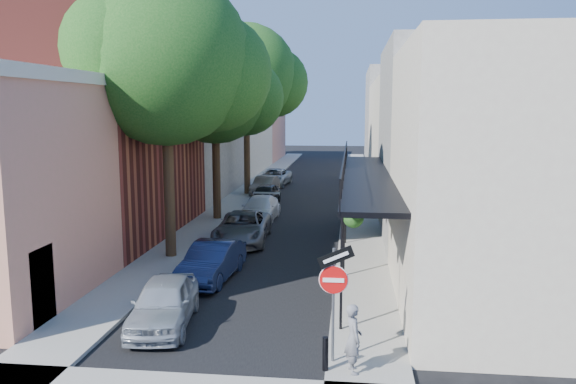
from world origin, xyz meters
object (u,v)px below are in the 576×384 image
(parked_car_d, at_px, (260,209))
(parked_car_a, at_px, (164,303))
(parked_car_c, at_px, (243,228))
(parked_car_e, at_px, (265,194))
(bollard, at_px, (325,354))
(parked_car_f, at_px, (265,186))
(sign_post, at_px, (334,284))
(parked_car_b, at_px, (212,262))
(oak_far, at_px, (253,77))
(pedestrian, at_px, (353,338))
(parked_car_g, at_px, (274,177))
(oak_near, at_px, (178,63))
(oak_mid, at_px, (223,90))

(parked_car_d, bearing_deg, parked_car_a, -89.81)
(parked_car_c, height_order, parked_car_e, parked_car_c)
(bollard, height_order, parked_car_e, parked_car_e)
(parked_car_c, distance_m, parked_car_f, 14.44)
(sign_post, xyz_separation_m, parked_car_b, (-4.56, 6.34, -1.36))
(oak_far, xyz_separation_m, parked_car_a, (1.67, -24.30, -7.58))
(parked_car_d, bearing_deg, pedestrian, -72.78)
(parked_car_e, height_order, parked_car_g, parked_car_g)
(oak_near, xyz_separation_m, parked_car_b, (1.97, -2.95, -7.20))
(parked_car_b, relative_size, parked_car_c, 0.83)
(bollard, bearing_deg, oak_near, 123.12)
(oak_near, relative_size, oak_mid, 1.12)
(sign_post, distance_m, bollard, 1.60)
(bollard, bearing_deg, parked_car_b, 122.86)
(oak_near, bearing_deg, parked_car_d, 76.10)
(bollard, relative_size, parked_car_a, 0.20)
(parked_car_b, xyz_separation_m, pedestrian, (5.03, -6.81, 0.25))
(sign_post, distance_m, parked_car_b, 7.93)
(oak_mid, height_order, parked_car_e, oak_mid)
(oak_far, relative_size, parked_car_g, 2.48)
(parked_car_b, xyz_separation_m, parked_car_c, (0.00, 5.73, 0.01))
(parked_car_a, xyz_separation_m, parked_car_c, (0.29, 10.08, 0.01))
(parked_car_a, bearing_deg, bollard, -34.80)
(bollard, bearing_deg, parked_car_g, 100.06)
(parked_car_g, bearing_deg, parked_car_c, -81.39)
(parked_car_c, bearing_deg, parked_car_b, -92.97)
(parked_car_c, bearing_deg, parked_car_a, -94.60)
(bollard, relative_size, parked_car_c, 0.16)
(parked_car_b, distance_m, parked_car_d, 10.78)
(oak_mid, height_order, oak_far, oak_far)
(oak_near, bearing_deg, pedestrian, -54.35)
(parked_car_c, relative_size, parked_car_g, 1.04)
(oak_near, height_order, parked_car_b, oak_near)
(sign_post, height_order, parked_car_b, sign_post)
(bollard, bearing_deg, oak_mid, 109.90)
(bollard, relative_size, oak_far, 0.07)
(parked_car_a, xyz_separation_m, parked_car_f, (-0.91, 24.47, -0.04))
(pedestrian, bearing_deg, parked_car_e, -1.62)
(parked_car_d, distance_m, parked_car_e, 5.21)
(oak_far, relative_size, parked_car_a, 2.99)
(parked_car_f, bearing_deg, parked_car_c, -80.08)
(bollard, relative_size, parked_car_d, 0.18)
(parked_car_b, distance_m, parked_car_f, 20.15)
(oak_near, relative_size, parked_car_e, 3.01)
(parked_car_c, bearing_deg, oak_near, -128.21)
(parked_car_a, relative_size, parked_car_d, 0.88)
(parked_car_f, bearing_deg, pedestrian, -71.81)
(sign_post, bearing_deg, parked_car_d, 105.00)
(parked_car_b, bearing_deg, parked_car_e, 96.98)
(parked_car_b, bearing_deg, pedestrian, -48.49)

